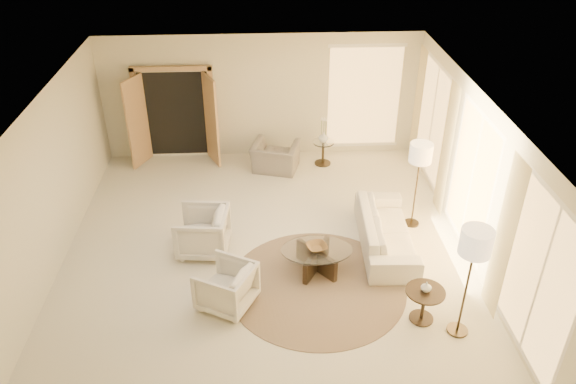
{
  "coord_description": "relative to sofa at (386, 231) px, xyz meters",
  "views": [
    {
      "loc": [
        -0.05,
        -7.73,
        6.05
      ],
      "look_at": [
        0.4,
        0.4,
        1.1
      ],
      "focal_mm": 35.0,
      "sensor_mm": 36.0,
      "label": 1
    }
  ],
  "objects": [
    {
      "name": "room",
      "position": [
        -2.13,
        -0.26,
        1.07
      ],
      "size": [
        7.04,
        8.04,
        2.83
      ],
      "color": "beige",
      "rests_on": "ground"
    },
    {
      "name": "windows_right",
      "position": [
        1.32,
        -0.16,
        1.03
      ],
      "size": [
        0.1,
        6.4,
        2.4
      ],
      "primitive_type": null,
      "color": "#F0B660",
      "rests_on": "room"
    },
    {
      "name": "window_back_corner",
      "position": [
        0.17,
        3.69,
        1.03
      ],
      "size": [
        1.7,
        0.1,
        2.4
      ],
      "primitive_type": null,
      "color": "#F0B660",
      "rests_on": "room"
    },
    {
      "name": "curtains_right",
      "position": [
        1.27,
        0.74,
        0.98
      ],
      "size": [
        0.06,
        5.2,
        2.6
      ],
      "primitive_type": null,
      "color": "beige",
      "rests_on": "room"
    },
    {
      "name": "french_doors",
      "position": [
        -4.03,
        3.56,
        0.74
      ],
      "size": [
        1.95,
        0.66,
        2.16
      ],
      "color": "tan",
      "rests_on": "room"
    },
    {
      "name": "area_rug",
      "position": [
        -1.32,
        -1.0,
        -0.32
      ],
      "size": [
        2.94,
        2.94,
        0.01
      ],
      "primitive_type": "cylinder",
      "rotation": [
        0.0,
        0.0,
        -0.01
      ],
      "color": "#473728",
      "rests_on": "room"
    },
    {
      "name": "sofa",
      "position": [
        0.0,
        0.0,
        0.0
      ],
      "size": [
        0.98,
        2.26,
        0.65
      ],
      "primitive_type": "imported",
      "rotation": [
        0.0,
        0.0,
        1.52
      ],
      "color": "silver",
      "rests_on": "room"
    },
    {
      "name": "armchair_left",
      "position": [
        -3.22,
        0.04,
        0.12
      ],
      "size": [
        0.89,
        0.93,
        0.88
      ],
      "primitive_type": "imported",
      "rotation": [
        0.0,
        0.0,
        -1.67
      ],
      "color": "silver",
      "rests_on": "room"
    },
    {
      "name": "armchair_right",
      "position": [
        -2.76,
        -1.37,
        0.07
      ],
      "size": [
        1.0,
        1.02,
        0.79
      ],
      "primitive_type": "imported",
      "rotation": [
        0.0,
        0.0,
        -2.06
      ],
      "color": "silver",
      "rests_on": "room"
    },
    {
      "name": "accent_chair",
      "position": [
        -1.86,
        2.93,
        0.1
      ],
      "size": [
        1.11,
        0.87,
        0.85
      ],
      "primitive_type": "imported",
      "rotation": [
        0.0,
        0.0,
        2.87
      ],
      "color": "gray",
      "rests_on": "room"
    },
    {
      "name": "coffee_table",
      "position": [
        -1.29,
        -0.6,
        -0.05
      ],
      "size": [
        1.28,
        1.28,
        0.44
      ],
      "rotation": [
        0.0,
        0.0,
        0.08
      ],
      "color": "black",
      "rests_on": "room"
    },
    {
      "name": "end_table",
      "position": [
        0.18,
        -1.85,
        0.05
      ],
      "size": [
        0.58,
        0.58,
        0.55
      ],
      "rotation": [
        0.0,
        0.0,
        -0.38
      ],
      "color": "black",
      "rests_on": "room"
    },
    {
      "name": "side_table",
      "position": [
        -0.78,
        3.14,
        0.01
      ],
      "size": [
        0.47,
        0.47,
        0.55
      ],
      "rotation": [
        0.0,
        0.0,
        0.19
      ],
      "color": "#2E271C",
      "rests_on": "room"
    },
    {
      "name": "floor_lamp_near",
      "position": [
        0.65,
        0.66,
        1.11
      ],
      "size": [
        0.41,
        0.41,
        1.69
      ],
      "rotation": [
        0.0,
        0.0,
        -0.16
      ],
      "color": "#2E271C",
      "rests_on": "room"
    },
    {
      "name": "floor_lamp_far",
      "position": [
        0.65,
        -2.13,
        1.22
      ],
      "size": [
        0.44,
        0.44,
        1.81
      ],
      "rotation": [
        0.0,
        0.0,
        -0.2
      ],
      "color": "#2E271C",
      "rests_on": "room"
    },
    {
      "name": "bowl",
      "position": [
        -1.29,
        -0.6,
        0.15
      ],
      "size": [
        0.41,
        0.41,
        0.08
      ],
      "primitive_type": "imported",
      "rotation": [
        0.0,
        0.0,
        0.25
      ],
      "color": "brown",
      "rests_on": "coffee_table"
    },
    {
      "name": "end_vase",
      "position": [
        0.18,
        -1.85,
        0.31
      ],
      "size": [
        0.19,
        0.19,
        0.16
      ],
      "primitive_type": "imported",
      "rotation": [
        0.0,
        0.0,
        -0.21
      ],
      "color": "silver",
      "rests_on": "end_table"
    },
    {
      "name": "side_vase",
      "position": [
        -0.78,
        3.14,
        0.34
      ],
      "size": [
        0.24,
        0.24,
        0.24
      ],
      "primitive_type": "imported",
      "rotation": [
        0.0,
        0.0,
        -0.08
      ],
      "color": "silver",
      "rests_on": "side_table"
    }
  ]
}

